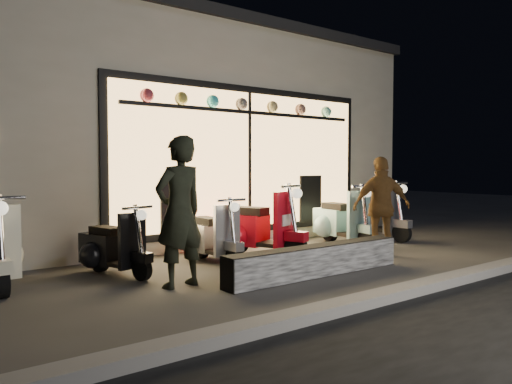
% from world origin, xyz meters
% --- Properties ---
extents(ground, '(40.00, 40.00, 0.00)m').
position_xyz_m(ground, '(0.00, 0.00, 0.00)').
color(ground, '#383533').
rests_on(ground, ground).
extents(kerb, '(40.00, 0.25, 0.12)m').
position_xyz_m(kerb, '(0.00, -2.00, 0.06)').
color(kerb, slate).
rests_on(kerb, ground).
extents(shop_building, '(10.20, 6.23, 4.20)m').
position_xyz_m(shop_building, '(0.00, 4.98, 2.10)').
color(shop_building, beige).
rests_on(shop_building, ground).
extents(graffiti_barrier, '(2.82, 0.28, 0.40)m').
position_xyz_m(graffiti_barrier, '(-0.02, -0.65, 0.20)').
color(graffiti_barrier, black).
rests_on(graffiti_barrier, ground).
extents(scooter_silver, '(0.42, 1.30, 0.94)m').
position_xyz_m(scooter_silver, '(-0.57, 1.10, 0.38)').
color(scooter_silver, black).
rests_on(scooter_silver, ground).
extents(scooter_red, '(0.85, 1.53, 1.10)m').
position_xyz_m(scooter_red, '(0.23, 1.08, 0.44)').
color(scooter_red, black).
rests_on(scooter_red, ground).
extents(scooter_black, '(0.62, 1.26, 0.90)m').
position_xyz_m(scooter_black, '(-2.13, 1.10, 0.36)').
color(scooter_black, black).
rests_on(scooter_black, ground).
extents(scooter_blue, '(0.60, 1.49, 1.06)m').
position_xyz_m(scooter_blue, '(2.27, 1.11, 0.42)').
color(scooter_blue, black).
rests_on(scooter_blue, ground).
extents(scooter_grey, '(0.55, 1.53, 1.09)m').
position_xyz_m(scooter_grey, '(3.18, 1.20, 0.44)').
color(scooter_grey, black).
rests_on(scooter_grey, ground).
extents(man, '(0.71, 0.52, 1.80)m').
position_xyz_m(man, '(-1.73, -0.10, 0.90)').
color(man, black).
rests_on(man, ground).
extents(woman, '(1.00, 0.79, 1.59)m').
position_xyz_m(woman, '(1.81, -0.25, 0.80)').
color(woman, brown).
rests_on(woman, ground).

